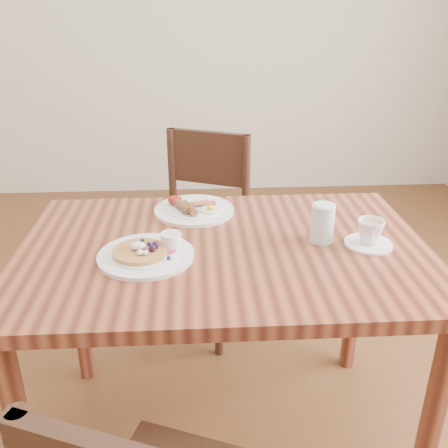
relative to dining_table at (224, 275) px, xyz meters
name	(u,v)px	position (x,y,z in m)	size (l,w,h in m)	color
ground	(224,433)	(0.00, 0.00, -0.65)	(5.00, 5.00, 0.00)	brown
dining_table	(224,275)	(0.00, 0.00, 0.00)	(1.20, 0.80, 0.75)	brown
chair_far	(199,224)	(-0.07, 0.73, -0.16)	(0.55, 0.55, 0.88)	#3C2116
pancake_plate	(147,253)	(-0.22, -0.06, 0.11)	(0.27, 0.27, 0.06)	white
breakfast_plate	(193,209)	(-0.09, 0.26, 0.11)	(0.27, 0.27, 0.04)	white
teacup_saucer	(370,234)	(0.42, -0.02, 0.13)	(0.14, 0.14, 0.08)	white
water_glass	(322,223)	(0.29, 0.02, 0.16)	(0.07, 0.07, 0.12)	silver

